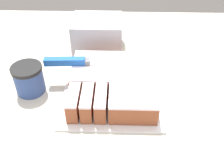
% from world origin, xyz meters
% --- Properties ---
extents(countertop, '(1.40, 1.10, 0.96)m').
position_xyz_m(countertop, '(0.00, 0.00, 0.48)').
color(countertop, beige).
rests_on(countertop, ground_plane).
extents(cake_board, '(0.30, 0.32, 0.01)m').
position_xyz_m(cake_board, '(0.02, -0.05, 0.96)').
color(cake_board, white).
rests_on(cake_board, countertop).
extents(cake, '(0.25, 0.27, 0.06)m').
position_xyz_m(cake, '(0.02, -0.05, 1.00)').
color(cake, '#994C2D').
rests_on(cake, cake_board).
extents(knife, '(0.33, 0.04, 0.02)m').
position_xyz_m(knife, '(-0.10, 0.00, 1.04)').
color(knife, silver).
rests_on(knife, cake).
extents(coffee_cup, '(0.09, 0.09, 0.09)m').
position_xyz_m(coffee_cup, '(-0.24, -0.05, 1.00)').
color(coffee_cup, '#334C8C').
rests_on(coffee_cup, countertop).
extents(storage_box, '(0.18, 0.15, 0.12)m').
position_xyz_m(storage_box, '(-0.05, 0.21, 1.02)').
color(storage_box, '#B2B2B7').
rests_on(storage_box, countertop).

